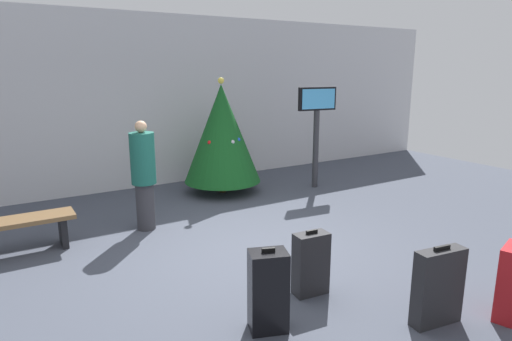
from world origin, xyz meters
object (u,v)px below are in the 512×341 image
holiday_tree (222,134)px  suitcase_0 (268,291)px  suitcase_3 (511,282)px  traveller_0 (144,174)px  flight_info_kiosk (317,119)px  suitcase_1 (438,287)px  suitcase_2 (311,264)px  waiting_bench (23,227)px

holiday_tree → suitcase_0: size_ratio=2.73×
suitcase_3 → traveller_0: bearing=117.9°
flight_info_kiosk → suitcase_1: flight_info_kiosk is taller
holiday_tree → traveller_0: 2.32m
suitcase_0 → suitcase_3: size_ratio=1.04×
traveller_0 → suitcase_2: 3.06m
waiting_bench → suitcase_1: 5.11m
holiday_tree → suitcase_0: 4.86m
suitcase_2 → suitcase_3: (1.36, -1.39, 0.03)m
suitcase_1 → suitcase_3: bearing=-23.6°
waiting_bench → traveller_0: (1.67, 0.02, 0.52)m
waiting_bench → suitcase_3: bearing=-47.3°
waiting_bench → traveller_0: traveller_0 is taller
holiday_tree → suitcase_1: (-0.38, -5.20, -0.80)m
waiting_bench → traveller_0: size_ratio=0.78×
holiday_tree → suitcase_0: bearing=-112.2°
holiday_tree → flight_info_kiosk: bearing=-19.6°
traveller_0 → suitcase_2: bearing=-72.6°
suitcase_0 → suitcase_1: bearing=-28.0°
suitcase_1 → traveller_0: bearing=111.5°
flight_info_kiosk → suitcase_1: bearing=-115.8°
suitcase_1 → waiting_bench: bearing=129.3°
suitcase_1 → suitcase_2: (-0.66, 1.09, -0.03)m
waiting_bench → flight_info_kiosk: bearing=6.3°
waiting_bench → suitcase_1: (3.24, -3.95, 0.03)m
flight_info_kiosk → suitcase_2: size_ratio=2.79×
suitcase_1 → suitcase_2: size_ratio=1.09×
suitcase_0 → suitcase_3: bearing=-26.6°
suitcase_0 → suitcase_3: suitcase_0 is taller
flight_info_kiosk → waiting_bench: size_ratio=1.58×
suitcase_0 → traveller_0: bearing=92.4°
flight_info_kiosk → traveller_0: 3.85m
flight_info_kiosk → suitcase_0: size_ratio=2.50×
traveller_0 → suitcase_1: bearing=-68.5°
flight_info_kiosk → suitcase_1: size_ratio=2.56×
waiting_bench → suitcase_2: 3.85m
holiday_tree → suitcase_3: (0.31, -5.50, -0.80)m
flight_info_kiosk → waiting_bench: bearing=-173.7°
traveller_0 → suitcase_3: size_ratio=2.11×
waiting_bench → suitcase_2: size_ratio=1.77×
holiday_tree → traveller_0: (-1.95, -1.23, -0.30)m
holiday_tree → waiting_bench: holiday_tree is taller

